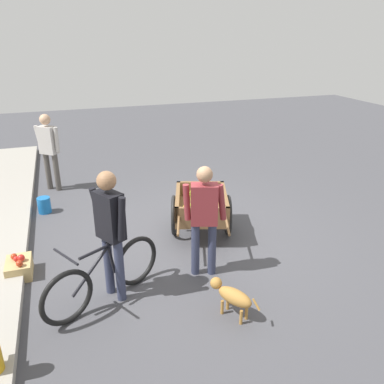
{
  "coord_description": "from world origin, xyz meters",
  "views": [
    {
      "loc": [
        -5.26,
        1.68,
        3.04
      ],
      "look_at": [
        0.02,
        -0.11,
        0.75
      ],
      "focal_mm": 36.59,
      "sensor_mm": 36.0,
      "label": 1
    }
  ],
  "objects_px": {
    "cyclist_person": "(110,225)",
    "bystander_person": "(49,146)",
    "plastic_bucket": "(44,205)",
    "dog": "(232,295)",
    "fruit_cart": "(201,208)",
    "bicycle": "(104,276)",
    "apple_crate": "(19,267)",
    "vendor_person": "(204,213)"
  },
  "relations": [
    {
      "from": "dog",
      "to": "bystander_person",
      "type": "distance_m",
      "value": 5.16
    },
    {
      "from": "plastic_bucket",
      "to": "bystander_person",
      "type": "height_order",
      "value": "bystander_person"
    },
    {
      "from": "apple_crate",
      "to": "bystander_person",
      "type": "relative_size",
      "value": 0.28
    },
    {
      "from": "bicycle",
      "to": "apple_crate",
      "type": "height_order",
      "value": "bicycle"
    },
    {
      "from": "bicycle",
      "to": "apple_crate",
      "type": "relative_size",
      "value": 3.35
    },
    {
      "from": "dog",
      "to": "plastic_bucket",
      "type": "xyz_separation_m",
      "value": [
        3.63,
        2.07,
        -0.13
      ]
    },
    {
      "from": "bicycle",
      "to": "dog",
      "type": "relative_size",
      "value": 2.46
    },
    {
      "from": "bystander_person",
      "to": "dog",
      "type": "bearing_deg",
      "value": -158.34
    },
    {
      "from": "dog",
      "to": "apple_crate",
      "type": "distance_m",
      "value": 2.88
    },
    {
      "from": "vendor_person",
      "to": "bicycle",
      "type": "height_order",
      "value": "vendor_person"
    },
    {
      "from": "bystander_person",
      "to": "plastic_bucket",
      "type": "bearing_deg",
      "value": 170.99
    },
    {
      "from": "cyclist_person",
      "to": "apple_crate",
      "type": "height_order",
      "value": "cyclist_person"
    },
    {
      "from": "vendor_person",
      "to": "dog",
      "type": "relative_size",
      "value": 2.54
    },
    {
      "from": "plastic_bucket",
      "to": "apple_crate",
      "type": "height_order",
      "value": "apple_crate"
    },
    {
      "from": "fruit_cart",
      "to": "dog",
      "type": "relative_size",
      "value": 3.01
    },
    {
      "from": "bystander_person",
      "to": "bicycle",
      "type": "bearing_deg",
      "value": -172.22
    },
    {
      "from": "fruit_cart",
      "to": "bicycle",
      "type": "distance_m",
      "value": 2.11
    },
    {
      "from": "fruit_cart",
      "to": "vendor_person",
      "type": "height_order",
      "value": "vendor_person"
    },
    {
      "from": "dog",
      "to": "cyclist_person",
      "type": "bearing_deg",
      "value": 56.59
    },
    {
      "from": "cyclist_person",
      "to": "dog",
      "type": "bearing_deg",
      "value": -123.41
    },
    {
      "from": "vendor_person",
      "to": "cyclist_person",
      "type": "height_order",
      "value": "cyclist_person"
    },
    {
      "from": "cyclist_person",
      "to": "plastic_bucket",
      "type": "distance_m",
      "value": 3.08
    },
    {
      "from": "dog",
      "to": "plastic_bucket",
      "type": "relative_size",
      "value": 2.09
    },
    {
      "from": "cyclist_person",
      "to": "plastic_bucket",
      "type": "bearing_deg",
      "value": 16.94
    },
    {
      "from": "fruit_cart",
      "to": "dog",
      "type": "height_order",
      "value": "fruit_cart"
    },
    {
      "from": "vendor_person",
      "to": "bicycle",
      "type": "xyz_separation_m",
      "value": [
        -0.18,
        1.33,
        -0.55
      ]
    },
    {
      "from": "fruit_cart",
      "to": "bicycle",
      "type": "xyz_separation_m",
      "value": [
        -1.27,
        1.68,
        -0.08
      ]
    },
    {
      "from": "apple_crate",
      "to": "cyclist_person",
      "type": "bearing_deg",
      "value": -126.08
    },
    {
      "from": "bicycle",
      "to": "apple_crate",
      "type": "bearing_deg",
      "value": 48.17
    },
    {
      "from": "fruit_cart",
      "to": "cyclist_person",
      "type": "relative_size",
      "value": 1.1
    },
    {
      "from": "cyclist_person",
      "to": "bystander_person",
      "type": "height_order",
      "value": "cyclist_person"
    },
    {
      "from": "fruit_cart",
      "to": "vendor_person",
      "type": "distance_m",
      "value": 1.24
    },
    {
      "from": "fruit_cart",
      "to": "bystander_person",
      "type": "distance_m",
      "value": 3.59
    },
    {
      "from": "fruit_cart",
      "to": "vendor_person",
      "type": "bearing_deg",
      "value": 161.98
    },
    {
      "from": "fruit_cart",
      "to": "dog",
      "type": "xyz_separation_m",
      "value": [
        -1.99,
        0.34,
        -0.17
      ]
    },
    {
      "from": "bicycle",
      "to": "plastic_bucket",
      "type": "relative_size",
      "value": 5.14
    },
    {
      "from": "dog",
      "to": "bystander_person",
      "type": "bearing_deg",
      "value": 21.66
    },
    {
      "from": "plastic_bucket",
      "to": "cyclist_person",
      "type": "bearing_deg",
      "value": -163.06
    },
    {
      "from": "apple_crate",
      "to": "bystander_person",
      "type": "distance_m",
      "value": 3.25
    },
    {
      "from": "vendor_person",
      "to": "apple_crate",
      "type": "xyz_separation_m",
      "value": [
        0.74,
        2.35,
        -0.78
      ]
    },
    {
      "from": "vendor_person",
      "to": "plastic_bucket",
      "type": "distance_m",
      "value": 3.5
    },
    {
      "from": "cyclist_person",
      "to": "fruit_cart",
      "type": "bearing_deg",
      "value": -52.31
    }
  ]
}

